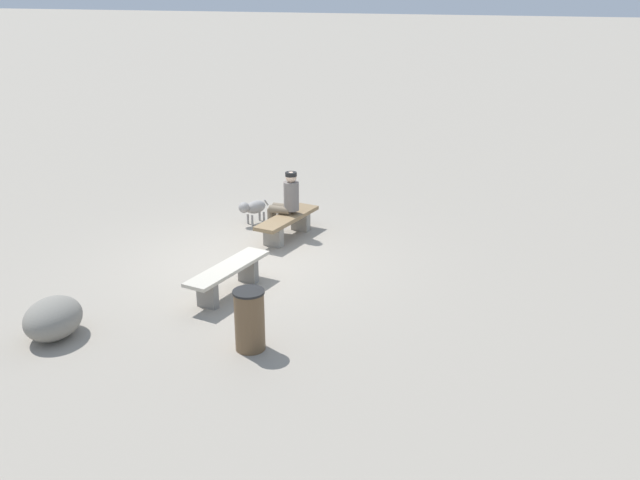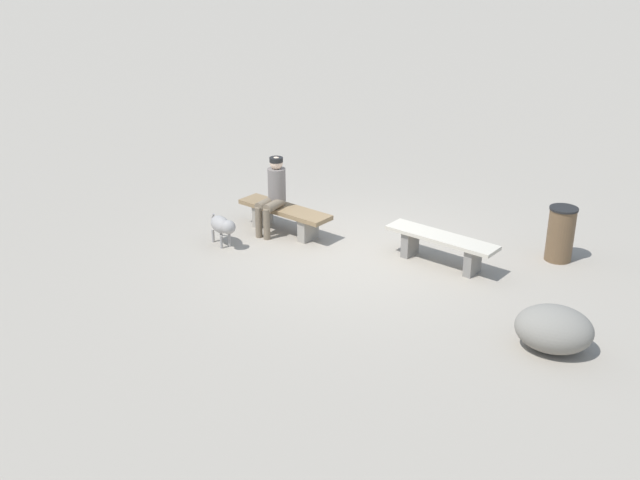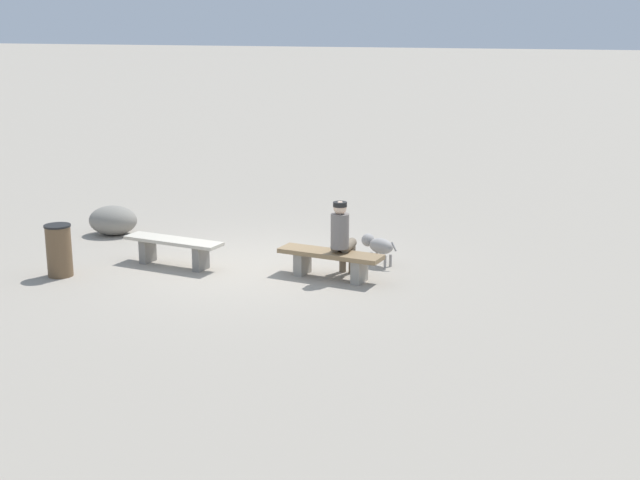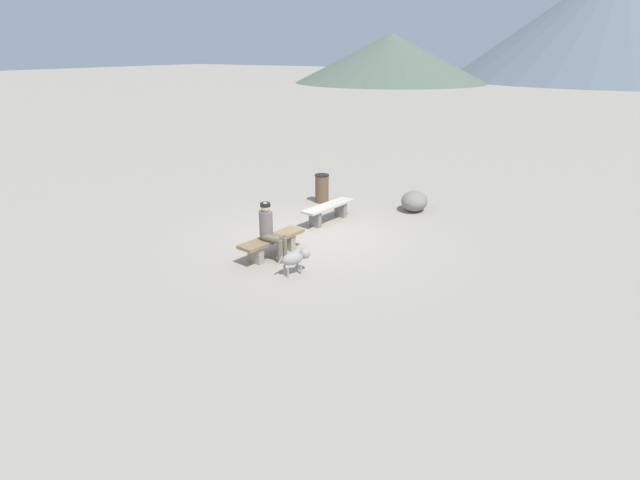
{
  "view_description": "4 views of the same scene",
  "coord_description": "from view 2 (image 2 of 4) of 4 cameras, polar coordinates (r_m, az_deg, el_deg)",
  "views": [
    {
      "loc": [
        -9.99,
        -5.09,
        4.51
      ],
      "look_at": [
        0.24,
        -1.31,
        0.5
      ],
      "focal_mm": 39.1,
      "sensor_mm": 36.0,
      "label": 1
    },
    {
      "loc": [
        -4.93,
        9.2,
        4.65
      ],
      "look_at": [
        -0.13,
        1.23,
        0.72
      ],
      "focal_mm": 42.08,
      "sensor_mm": 36.0,
      "label": 2
    },
    {
      "loc": [
        5.27,
        -12.72,
        3.98
      ],
      "look_at": [
        1.52,
        -1.11,
        0.84
      ],
      "focal_mm": 48.73,
      "sensor_mm": 36.0,
      "label": 3
    },
    {
      "loc": [
        9.7,
        6.01,
        4.26
      ],
      "look_at": [
        0.9,
        0.69,
        0.38
      ],
      "focal_mm": 28.54,
      "sensor_mm": 36.0,
      "label": 4
    }
  ],
  "objects": [
    {
      "name": "bench_left",
      "position": [
        11.12,
        9.18,
        -0.31
      ],
      "size": [
        1.77,
        0.65,
        0.46
      ],
      "rotation": [
        0.0,
        0.0,
        -0.15
      ],
      "color": "gray",
      "rests_on": "ground"
    },
    {
      "name": "trash_bin",
      "position": [
        11.65,
        17.83,
        0.45
      ],
      "size": [
        0.42,
        0.42,
        0.83
      ],
      "color": "brown",
      "rests_on": "ground"
    },
    {
      "name": "ground",
      "position": [
        11.44,
        2.61,
        -1.27
      ],
      "size": [
        210.0,
        210.0,
        0.06
      ],
      "primitive_type": "cube",
      "color": "#9E9384"
    },
    {
      "name": "seated_person",
      "position": [
        12.05,
        -3.57,
        3.72
      ],
      "size": [
        0.31,
        0.61,
        1.25
      ],
      "rotation": [
        0.0,
        0.0,
        -0.02
      ],
      "color": "slate",
      "rests_on": "ground"
    },
    {
      "name": "bench_right",
      "position": [
        12.16,
        -2.7,
        1.93
      ],
      "size": [
        1.72,
        0.67,
        0.43
      ],
      "rotation": [
        0.0,
        0.0,
        -0.15
      ],
      "color": "gray",
      "rests_on": "ground"
    },
    {
      "name": "boulder",
      "position": [
        9.25,
        17.36,
        -6.48
      ],
      "size": [
        1.03,
        0.88,
        0.55
      ],
      "primitive_type": "ellipsoid",
      "rotation": [
        0.0,
        0.0,
        4.9
      ],
      "color": "gray",
      "rests_on": "ground"
    },
    {
      "name": "dog",
      "position": [
        11.72,
        -7.43,
        1.1
      ],
      "size": [
        0.67,
        0.45,
        0.49
      ],
      "rotation": [
        0.0,
        0.0,
        2.68
      ],
      "color": "gray",
      "rests_on": "ground"
    }
  ]
}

